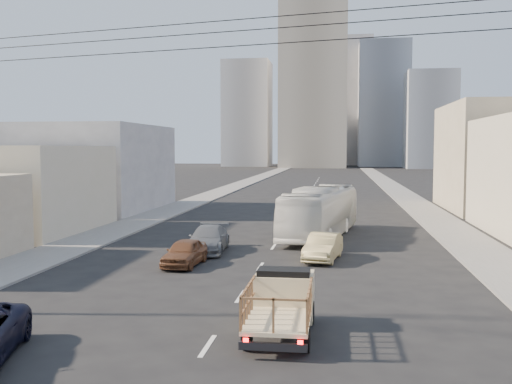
% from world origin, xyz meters
% --- Properties ---
extents(ground, '(420.00, 420.00, 0.00)m').
position_xyz_m(ground, '(0.00, 0.00, 0.00)').
color(ground, black).
rests_on(ground, ground).
extents(sidewalk_left, '(3.50, 180.00, 0.12)m').
position_xyz_m(sidewalk_left, '(-11.75, 70.00, 0.06)').
color(sidewalk_left, slate).
rests_on(sidewalk_left, ground).
extents(sidewalk_right, '(3.50, 180.00, 0.12)m').
position_xyz_m(sidewalk_right, '(11.75, 70.00, 0.06)').
color(sidewalk_right, slate).
rests_on(sidewalk_right, ground).
extents(lane_dashes, '(0.15, 104.00, 0.01)m').
position_xyz_m(lane_dashes, '(0.00, 53.00, 0.01)').
color(lane_dashes, silver).
rests_on(lane_dashes, ground).
extents(flatbed_pickup, '(1.95, 4.41, 1.90)m').
position_xyz_m(flatbed_pickup, '(2.05, 3.46, 1.09)').
color(flatbed_pickup, beige).
rests_on(flatbed_pickup, ground).
extents(city_bus, '(5.03, 12.16, 3.30)m').
position_xyz_m(city_bus, '(2.62, 24.49, 1.65)').
color(city_bus, silver).
rests_on(city_bus, ground).
extents(sedan_brown, '(1.77, 3.94, 1.31)m').
position_xyz_m(sedan_brown, '(-3.76, 13.74, 0.66)').
color(sedan_brown, brown).
rests_on(sedan_brown, ground).
extents(sedan_tan, '(2.10, 4.37, 1.38)m').
position_xyz_m(sedan_tan, '(3.02, 16.18, 0.69)').
color(sedan_tan, tan).
rests_on(sedan_tan, ground).
extents(sedan_grey, '(2.29, 5.06, 1.44)m').
position_xyz_m(sedan_grey, '(-3.47, 17.84, 0.72)').
color(sedan_grey, slate).
rests_on(sedan_grey, ground).
extents(overhead_wires, '(23.01, 5.02, 0.72)m').
position_xyz_m(overhead_wires, '(0.00, 1.50, 8.97)').
color(overhead_wires, black).
rests_on(overhead_wires, ground).
extents(bldg_left_mid, '(11.00, 12.00, 6.00)m').
position_xyz_m(bldg_left_mid, '(-19.00, 24.00, 3.00)').
color(bldg_left_mid, '#BBB396').
rests_on(bldg_left_mid, ground).
extents(bldg_left_far, '(12.00, 16.00, 8.00)m').
position_xyz_m(bldg_left_far, '(-19.50, 39.00, 4.00)').
color(bldg_left_far, gray).
rests_on(bldg_left_far, ground).
extents(high_rise_tower, '(20.00, 20.00, 60.00)m').
position_xyz_m(high_rise_tower, '(-4.00, 170.00, 30.00)').
color(high_rise_tower, gray).
rests_on(high_rise_tower, ground).
extents(midrise_ne, '(16.00, 16.00, 40.00)m').
position_xyz_m(midrise_ne, '(18.00, 185.00, 20.00)').
color(midrise_ne, gray).
rests_on(midrise_ne, ground).
extents(midrise_nw, '(15.00, 15.00, 34.00)m').
position_xyz_m(midrise_nw, '(-26.00, 180.00, 17.00)').
color(midrise_nw, gray).
rests_on(midrise_nw, ground).
extents(midrise_back, '(18.00, 18.00, 44.00)m').
position_xyz_m(midrise_back, '(6.00, 200.00, 22.00)').
color(midrise_back, gray).
rests_on(midrise_back, ground).
extents(midrise_east, '(14.00, 14.00, 28.00)m').
position_xyz_m(midrise_east, '(30.00, 165.00, 14.00)').
color(midrise_east, gray).
rests_on(midrise_east, ground).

